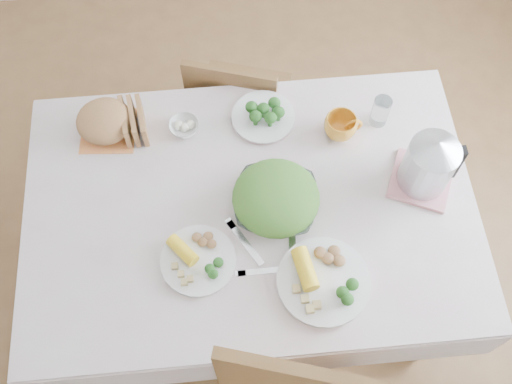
{
  "coord_description": "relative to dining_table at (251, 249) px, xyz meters",
  "views": [
    {
      "loc": [
        -0.06,
        -0.86,
        2.55
      ],
      "look_at": [
        0.02,
        0.02,
        0.82
      ],
      "focal_mm": 42.0,
      "sensor_mm": 36.0,
      "label": 1
    }
  ],
  "objects": [
    {
      "name": "floor",
      "position": [
        0.0,
        0.0,
        -0.38
      ],
      "size": [
        3.6,
        3.6,
        0.0
      ],
      "primitive_type": "plane",
      "color": "brown",
      "rests_on": "ground"
    },
    {
      "name": "dining_table",
      "position": [
        0.0,
        0.0,
        0.0
      ],
      "size": [
        1.4,
        0.9,
        0.75
      ],
      "primitive_type": "cube",
      "color": "brown",
      "rests_on": "floor"
    },
    {
      "name": "tablecloth",
      "position": [
        0.0,
        0.0,
        0.38
      ],
      "size": [
        1.5,
        1.0,
        0.01
      ],
      "primitive_type": "cube",
      "color": "beige",
      "rests_on": "dining_table"
    },
    {
      "name": "chair_far",
      "position": [
        0.02,
        0.68,
        0.09
      ],
      "size": [
        0.47,
        0.47,
        0.83
      ],
      "primitive_type": "cube",
      "rotation": [
        0.0,
        0.0,
        2.84
      ],
      "color": "brown",
      "rests_on": "floor"
    },
    {
      "name": "salad_bowl",
      "position": [
        0.08,
        -0.01,
        0.42
      ],
      "size": [
        0.32,
        0.32,
        0.07
      ],
      "primitive_type": "imported",
      "rotation": [
        0.0,
        0.0,
        -0.2
      ],
      "color": "white",
      "rests_on": "tablecloth"
    },
    {
      "name": "dinner_plate_left",
      "position": [
        -0.18,
        -0.18,
        0.4
      ],
      "size": [
        0.31,
        0.31,
        0.02
      ],
      "primitive_type": "cylinder",
      "rotation": [
        0.0,
        0.0,
        0.34
      ],
      "color": "white",
      "rests_on": "tablecloth"
    },
    {
      "name": "dinner_plate_right",
      "position": [
        0.2,
        -0.29,
        0.4
      ],
      "size": [
        0.34,
        0.34,
        0.02
      ],
      "primitive_type": "cylinder",
      "rotation": [
        0.0,
        0.0,
        -0.17
      ],
      "color": "white",
      "rests_on": "tablecloth"
    },
    {
      "name": "broccoli_plate",
      "position": [
        0.08,
        0.34,
        0.4
      ],
      "size": [
        0.29,
        0.29,
        0.02
      ],
      "primitive_type": "cylinder",
      "rotation": [
        0.0,
        0.0,
        0.35
      ],
      "color": "beige",
      "rests_on": "tablecloth"
    },
    {
      "name": "napkin",
      "position": [
        -0.48,
        0.34,
        0.39
      ],
      "size": [
        0.2,
        0.2,
        0.0
      ],
      "primitive_type": "cube",
      "rotation": [
        0.0,
        0.0,
        -0.08
      ],
      "color": "#E98843",
      "rests_on": "tablecloth"
    },
    {
      "name": "bread_loaf",
      "position": [
        -0.48,
        0.34,
        0.45
      ],
      "size": [
        0.23,
        0.22,
        0.12
      ],
      "primitive_type": "ellipsoid",
      "rotation": [
        0.0,
        0.0,
        0.18
      ],
      "color": "olive",
      "rests_on": "napkin"
    },
    {
      "name": "fruit_bowl",
      "position": [
        -0.21,
        0.32,
        0.4
      ],
      "size": [
        0.12,
        0.12,
        0.03
      ],
      "primitive_type": "imported",
      "rotation": [
        0.0,
        0.0,
        0.15
      ],
      "color": "white",
      "rests_on": "tablecloth"
    },
    {
      "name": "yellow_mug",
      "position": [
        0.34,
        0.25,
        0.43
      ],
      "size": [
        0.12,
        0.12,
        0.09
      ],
      "primitive_type": "imported",
      "rotation": [
        0.0,
        0.0,
        0.07
      ],
      "color": "orange",
      "rests_on": "tablecloth"
    },
    {
      "name": "glass_tumbler",
      "position": [
        0.48,
        0.29,
        0.45
      ],
      "size": [
        0.08,
        0.08,
        0.12
      ],
      "primitive_type": "cylinder",
      "rotation": [
        0.0,
        0.0,
        0.42
      ],
      "color": "white",
      "rests_on": "tablecloth"
    },
    {
      "name": "pink_tray",
      "position": [
        0.58,
        0.04,
        0.4
      ],
      "size": [
        0.26,
        0.26,
        0.02
      ],
      "primitive_type": "cube",
      "rotation": [
        0.0,
        0.0,
        -0.43
      ],
      "color": "#CB7C83",
      "rests_on": "tablecloth"
    },
    {
      "name": "electric_kettle",
      "position": [
        0.58,
        0.04,
        0.51
      ],
      "size": [
        0.2,
        0.2,
        0.23
      ],
      "primitive_type": "cylinder",
      "rotation": [
        0.0,
        0.0,
        0.27
      ],
      "color": "#B2B5BA",
      "rests_on": "pink_tray"
    },
    {
      "name": "fork_left",
      "position": [
        -0.03,
        -0.13,
        0.39
      ],
      "size": [
        0.11,
        0.17,
        0.0
      ],
      "primitive_type": "cube",
      "rotation": [
        0.0,
        0.0,
        0.53
      ],
      "color": "silver",
      "rests_on": "tablecloth"
    },
    {
      "name": "fork_right",
      "position": [
        0.12,
        -0.14,
        0.39
      ],
      "size": [
        0.04,
        0.19,
        0.0
      ],
      "primitive_type": "cube",
      "rotation": [
        0.0,
        0.0,
        -0.12
      ],
      "color": "silver",
      "rests_on": "tablecloth"
    },
    {
      "name": "knife",
      "position": [
        0.02,
        -0.23,
        0.39
      ],
      "size": [
        0.16,
        0.02,
        0.0
      ],
      "primitive_type": "cube",
      "rotation": [
        0.0,
        0.0,
        1.59
      ],
      "color": "silver",
      "rests_on": "tablecloth"
    }
  ]
}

